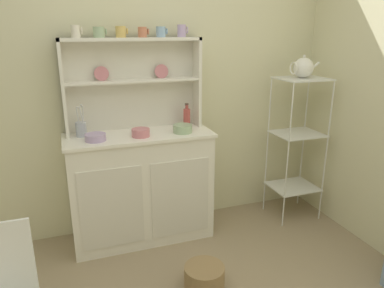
# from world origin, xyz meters

# --- Properties ---
(wall_back) EXTENTS (3.84, 0.05, 2.50)m
(wall_back) POSITION_xyz_m (0.00, 1.62, 1.25)
(wall_back) COLOR beige
(wall_back) RESTS_ON ground
(hutch_cabinet) EXTENTS (1.14, 0.45, 0.90)m
(hutch_cabinet) POSITION_xyz_m (-0.10, 1.37, 0.46)
(hutch_cabinet) COLOR white
(hutch_cabinet) RESTS_ON ground
(hutch_shelf_unit) EXTENTS (1.07, 0.18, 0.72)m
(hutch_shelf_unit) POSITION_xyz_m (-0.10, 1.53, 1.32)
(hutch_shelf_unit) COLOR silver
(hutch_shelf_unit) RESTS_ON hutch_cabinet
(bakers_rack) EXTENTS (0.41, 0.35, 1.28)m
(bakers_rack) POSITION_xyz_m (1.30, 1.28, 0.79)
(bakers_rack) COLOR silver
(bakers_rack) RESTS_ON ground
(floor_basket) EXTENTS (0.27, 0.27, 0.17)m
(floor_basket) POSITION_xyz_m (0.15, 0.58, 0.08)
(floor_basket) COLOR #93754C
(floor_basket) RESTS_ON ground
(cup_cream_0) EXTENTS (0.08, 0.06, 0.09)m
(cup_cream_0) POSITION_xyz_m (-0.49, 1.49, 1.66)
(cup_cream_0) COLOR silver
(cup_cream_0) RESTS_ON hutch_shelf_unit
(cup_sage_1) EXTENTS (0.10, 0.08, 0.08)m
(cup_sage_1) POSITION_xyz_m (-0.33, 1.49, 1.66)
(cup_sage_1) COLOR #9EB78E
(cup_sage_1) RESTS_ON hutch_shelf_unit
(cup_gold_2) EXTENTS (0.09, 0.08, 0.08)m
(cup_gold_2) POSITION_xyz_m (-0.18, 1.49, 1.66)
(cup_gold_2) COLOR #DBB760
(cup_gold_2) RESTS_ON hutch_shelf_unit
(cup_terracotta_3) EXTENTS (0.08, 0.07, 0.08)m
(cup_terracotta_3) POSITION_xyz_m (-0.01, 1.49, 1.66)
(cup_terracotta_3) COLOR #C67556
(cup_terracotta_3) RESTS_ON hutch_shelf_unit
(cup_sky_4) EXTENTS (0.09, 0.07, 0.08)m
(cup_sky_4) POSITION_xyz_m (0.13, 1.49, 1.66)
(cup_sky_4) COLOR #8EB2D1
(cup_sky_4) RESTS_ON hutch_shelf_unit
(cup_lilac_5) EXTENTS (0.08, 0.07, 0.09)m
(cup_lilac_5) POSITION_xyz_m (0.30, 1.49, 1.66)
(cup_lilac_5) COLOR #B79ECC
(cup_lilac_5) RESTS_ON hutch_shelf_unit
(bowl_mixing_large) EXTENTS (0.15, 0.15, 0.05)m
(bowl_mixing_large) POSITION_xyz_m (-0.43, 1.29, 0.93)
(bowl_mixing_large) COLOR #B79ECC
(bowl_mixing_large) RESTS_ON hutch_cabinet
(bowl_floral_medium) EXTENTS (0.14, 0.14, 0.06)m
(bowl_floral_medium) POSITION_xyz_m (-0.10, 1.29, 0.93)
(bowl_floral_medium) COLOR #D17A84
(bowl_floral_medium) RESTS_ON hutch_cabinet
(bowl_cream_small) EXTENTS (0.15, 0.15, 0.06)m
(bowl_cream_small) POSITION_xyz_m (0.23, 1.29, 0.93)
(bowl_cream_small) COLOR #9EB78E
(bowl_cream_small) RESTS_ON hutch_cabinet
(jam_bottle) EXTENTS (0.06, 0.06, 0.20)m
(jam_bottle) POSITION_xyz_m (0.32, 1.45, 0.98)
(jam_bottle) COLOR #B74C47
(jam_bottle) RESTS_ON hutch_cabinet
(utensil_jar) EXTENTS (0.08, 0.08, 0.25)m
(utensil_jar) POSITION_xyz_m (-0.52, 1.45, 0.96)
(utensil_jar) COLOR #B2B7C6
(utensil_jar) RESTS_ON hutch_cabinet
(porcelain_teapot) EXTENTS (0.26, 0.17, 0.19)m
(porcelain_teapot) POSITION_xyz_m (1.30, 1.28, 1.37)
(porcelain_teapot) COLOR white
(porcelain_teapot) RESTS_ON bakers_rack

